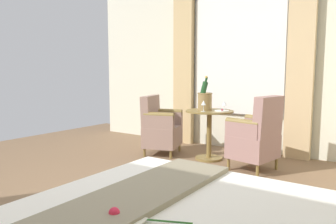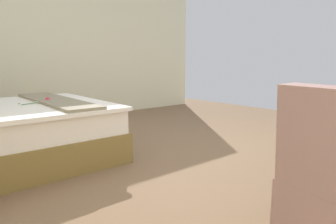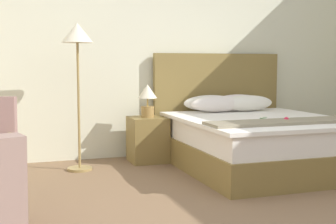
% 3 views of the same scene
% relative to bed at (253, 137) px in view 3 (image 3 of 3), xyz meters
% --- Properties ---
extents(ground_plane, '(7.44, 7.44, 0.00)m').
position_rel_bed_xyz_m(ground_plane, '(-0.95, -1.72, -0.35)').
color(ground_plane, brown).
extents(wall_headboard_side, '(6.06, 0.12, 2.96)m').
position_rel_bed_xyz_m(wall_headboard_side, '(-0.95, 1.13, 1.13)').
color(wall_headboard_side, beige).
rests_on(wall_headboard_side, ground).
extents(bed, '(1.79, 2.18, 1.34)m').
position_rel_bed_xyz_m(bed, '(0.00, 0.00, 0.00)').
color(bed, olive).
rests_on(bed, ground).
extents(nightstand, '(0.46, 0.45, 0.55)m').
position_rel_bed_xyz_m(nightstand, '(-1.07, 0.68, -0.08)').
color(nightstand, olive).
rests_on(nightstand, ground).
extents(bedside_lamp, '(0.23, 0.23, 0.40)m').
position_rel_bed_xyz_m(bedside_lamp, '(-1.07, 0.68, 0.45)').
color(bedside_lamp, olive).
rests_on(bedside_lamp, nightstand).
extents(floor_lamp_brass, '(0.35, 0.35, 1.65)m').
position_rel_bed_xyz_m(floor_lamp_brass, '(-1.94, 0.48, 1.04)').
color(floor_lamp_brass, '#9E834B').
rests_on(floor_lamp_brass, ground).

